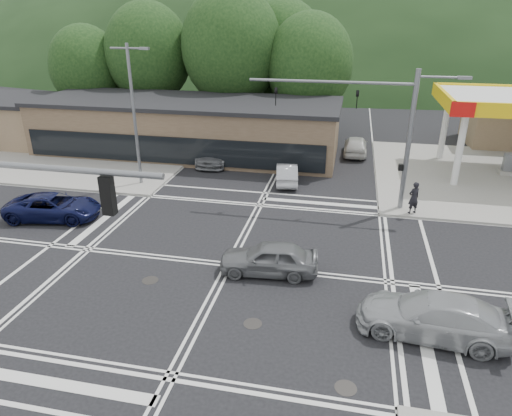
% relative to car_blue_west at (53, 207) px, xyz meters
% --- Properties ---
extents(ground, '(120.00, 120.00, 0.00)m').
position_rel_car_blue_west_xyz_m(ground, '(10.90, -2.92, -0.71)').
color(ground, black).
rests_on(ground, ground).
extents(sidewalk_ne, '(16.00, 16.00, 0.15)m').
position_rel_car_blue_west_xyz_m(sidewalk_ne, '(25.90, 12.08, -0.64)').
color(sidewalk_ne, gray).
rests_on(sidewalk_ne, ground).
extents(sidewalk_nw, '(16.00, 16.00, 0.15)m').
position_rel_car_blue_west_xyz_m(sidewalk_nw, '(-4.10, 12.08, -0.64)').
color(sidewalk_nw, gray).
rests_on(sidewalk_nw, ground).
extents(commercial_row, '(24.00, 8.00, 4.00)m').
position_rel_car_blue_west_xyz_m(commercial_row, '(2.90, 14.08, 1.29)').
color(commercial_row, brown).
rests_on(commercial_row, ground).
extents(commercial_nw, '(8.00, 7.00, 3.60)m').
position_rel_car_blue_west_xyz_m(commercial_nw, '(-13.10, 14.08, 1.09)').
color(commercial_nw, '#846B4F').
rests_on(commercial_nw, ground).
extents(hill_north, '(252.00, 126.00, 140.00)m').
position_rel_car_blue_west_xyz_m(hill_north, '(10.90, 87.08, -0.71)').
color(hill_north, black).
rests_on(hill_north, ground).
extents(tree_n_a, '(8.00, 8.00, 11.75)m').
position_rel_car_blue_west_xyz_m(tree_n_a, '(-3.10, 21.08, 6.43)').
color(tree_n_a, '#382619').
rests_on(tree_n_a, ground).
extents(tree_n_b, '(9.00, 9.00, 12.98)m').
position_rel_car_blue_west_xyz_m(tree_n_b, '(4.90, 21.08, 7.08)').
color(tree_n_b, '#382619').
rests_on(tree_n_b, ground).
extents(tree_n_c, '(7.60, 7.60, 10.87)m').
position_rel_car_blue_west_xyz_m(tree_n_c, '(11.90, 21.08, 5.78)').
color(tree_n_c, '#382619').
rests_on(tree_n_c, ground).
extents(tree_n_d, '(6.80, 6.80, 9.76)m').
position_rel_car_blue_west_xyz_m(tree_n_d, '(-9.10, 20.08, 5.13)').
color(tree_n_d, '#382619').
rests_on(tree_n_d, ground).
extents(tree_n_e, '(8.40, 8.40, 11.98)m').
position_rel_car_blue_west_xyz_m(tree_n_e, '(8.90, 25.08, 6.43)').
color(tree_n_e, '#382619').
rests_on(tree_n_e, ground).
extents(streetlight_nw, '(2.50, 0.25, 9.00)m').
position_rel_car_blue_west_xyz_m(streetlight_nw, '(2.46, 6.08, 4.34)').
color(streetlight_nw, slate).
rests_on(streetlight_nw, ground).
extents(signal_mast_ne, '(11.65, 0.30, 8.00)m').
position_rel_car_blue_west_xyz_m(signal_mast_ne, '(17.84, 5.28, 4.36)').
color(signal_mast_ne, slate).
rests_on(signal_mast_ne, ground).
extents(car_blue_west, '(5.43, 3.16, 1.42)m').
position_rel_car_blue_west_xyz_m(car_blue_west, '(0.00, 0.00, 0.00)').
color(car_blue_west, '#0B0F33').
rests_on(car_blue_west, ground).
extents(car_grey_center, '(4.47, 2.12, 1.48)m').
position_rel_car_blue_west_xyz_m(car_grey_center, '(12.82, -3.22, 0.03)').
color(car_grey_center, slate).
rests_on(car_grey_center, ground).
extents(car_silver_east, '(5.56, 2.72, 1.56)m').
position_rel_car_blue_west_xyz_m(car_silver_east, '(19.32, -6.14, 0.07)').
color(car_silver_east, '#989A9E').
rests_on(car_silver_east, ground).
extents(car_queue_a, '(2.02, 4.17, 1.32)m').
position_rel_car_blue_west_xyz_m(car_queue_a, '(11.90, 8.54, -0.05)').
color(car_queue_a, '#999A9F').
rests_on(car_queue_a, ground).
extents(car_queue_b, '(1.84, 4.51, 1.53)m').
position_rel_car_blue_west_xyz_m(car_queue_b, '(16.40, 16.18, 0.06)').
color(car_queue_b, beige).
rests_on(car_queue_b, ground).
extents(car_northbound, '(2.38, 5.58, 1.60)m').
position_rel_car_blue_west_xyz_m(car_northbound, '(5.96, 11.99, 0.09)').
color(car_northbound, slate).
rests_on(car_northbound, ground).
extents(pedestrian, '(0.81, 0.73, 1.87)m').
position_rel_car_blue_west_xyz_m(pedestrian, '(19.69, 4.58, 0.37)').
color(pedestrian, black).
rests_on(pedestrian, sidewalk_ne).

